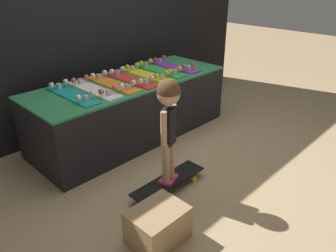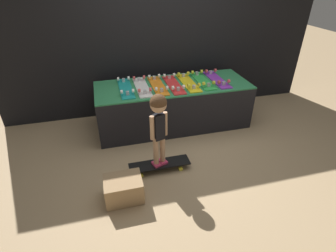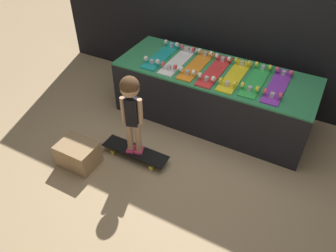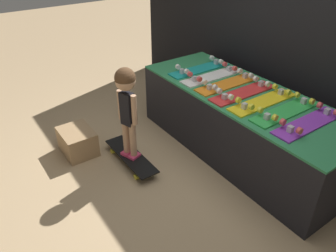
{
  "view_description": "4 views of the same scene",
  "coord_description": "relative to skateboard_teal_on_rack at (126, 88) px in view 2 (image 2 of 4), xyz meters",
  "views": [
    {
      "loc": [
        -2.15,
        -2.2,
        1.77
      ],
      "look_at": [
        -0.17,
        -0.26,
        0.43
      ],
      "focal_mm": 35.0,
      "sensor_mm": 36.0,
      "label": 1
    },
    {
      "loc": [
        -0.99,
        -2.99,
        2.14
      ],
      "look_at": [
        -0.26,
        -0.2,
        0.39
      ],
      "focal_mm": 28.0,
      "sensor_mm": 36.0,
      "label": 2
    },
    {
      "loc": [
        1.06,
        -2.6,
        2.56
      ],
      "look_at": [
        -0.19,
        -0.3,
        0.36
      ],
      "focal_mm": 35.0,
      "sensor_mm": 36.0,
      "label": 3
    },
    {
      "loc": [
        1.89,
        -1.73,
        2.05
      ],
      "look_at": [
        -0.32,
        -0.19,
        0.37
      ],
      "focal_mm": 35.0,
      "sensor_mm": 36.0,
      "label": 4
    }
  ],
  "objects": [
    {
      "name": "ground_plane",
      "position": [
        0.7,
        -0.5,
        -0.69
      ],
      "size": [
        16.0,
        16.0,
        0.0
      ],
      "primitive_type": "plane",
      "color": "tan"
    },
    {
      "name": "back_wall",
      "position": [
        0.7,
        0.61,
        0.46
      ],
      "size": [
        5.17,
        0.1,
        2.3
      ],
      "color": "black",
      "rests_on": "ground_plane"
    },
    {
      "name": "display_rack",
      "position": [
        0.7,
        -0.02,
        -0.35
      ],
      "size": [
        2.27,
        0.84,
        0.67
      ],
      "color": "black",
      "rests_on": "ground_plane"
    },
    {
      "name": "skateboard_teal_on_rack",
      "position": [
        0.0,
        0.0,
        0.0
      ],
      "size": [
        0.18,
        0.73,
        0.09
      ],
      "color": "teal",
      "rests_on": "display_rack"
    },
    {
      "name": "skateboard_white_on_rack",
      "position": [
        0.23,
        -0.02,
        0.0
      ],
      "size": [
        0.18,
        0.73,
        0.09
      ],
      "color": "white",
      "rests_on": "display_rack"
    },
    {
      "name": "skateboard_orange_on_rack",
      "position": [
        0.46,
        -0.02,
        0.0
      ],
      "size": [
        0.18,
        0.73,
        0.09
      ],
      "color": "orange",
      "rests_on": "display_rack"
    },
    {
      "name": "skateboard_red_on_rack",
      "position": [
        0.7,
        -0.04,
        0.0
      ],
      "size": [
        0.18,
        0.73,
        0.09
      ],
      "color": "red",
      "rests_on": "display_rack"
    },
    {
      "name": "skateboard_yellow_on_rack",
      "position": [
        0.93,
        -0.02,
        0.0
      ],
      "size": [
        0.18,
        0.73,
        0.09
      ],
      "color": "yellow",
      "rests_on": "display_rack"
    },
    {
      "name": "skateboard_green_on_rack",
      "position": [
        1.16,
        -0.0,
        0.0
      ],
      "size": [
        0.18,
        0.73,
        0.09
      ],
      "color": "green",
      "rests_on": "display_rack"
    },
    {
      "name": "skateboard_purple_on_rack",
      "position": [
        1.39,
        -0.01,
        0.0
      ],
      "size": [
        0.18,
        0.73,
        0.09
      ],
      "color": "purple",
      "rests_on": "display_rack"
    },
    {
      "name": "skateboard_on_floor",
      "position": [
        0.24,
        -1.04,
        -0.61
      ],
      "size": [
        0.75,
        0.2,
        0.09
      ],
      "color": "black",
      "rests_on": "ground_plane"
    },
    {
      "name": "child",
      "position": [
        0.24,
        -1.04,
        0.05
      ],
      "size": [
        0.21,
        0.19,
        0.92
      ],
      "rotation": [
        0.0,
        0.0,
        0.31
      ],
      "color": "#E03D6B",
      "rests_on": "skateboard_on_floor"
    },
    {
      "name": "storage_box",
      "position": [
        -0.23,
        -1.4,
        -0.56
      ],
      "size": [
        0.4,
        0.31,
        0.26
      ],
      "color": "#A37F56",
      "rests_on": "ground_plane"
    }
  ]
}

